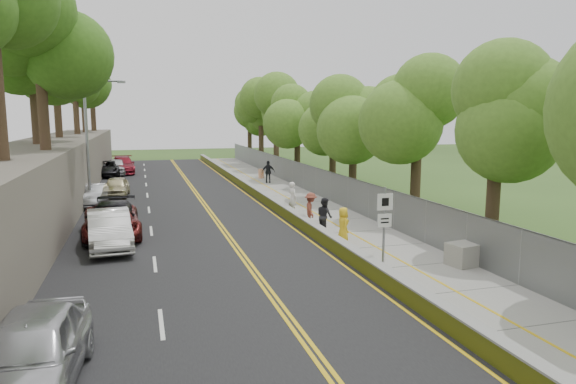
% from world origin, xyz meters
% --- Properties ---
extents(ground, '(140.00, 140.00, 0.00)m').
position_xyz_m(ground, '(0.00, 0.00, 0.00)').
color(ground, '#33511E').
rests_on(ground, ground).
extents(road, '(11.20, 66.00, 0.04)m').
position_xyz_m(road, '(-5.40, 15.00, 0.02)').
color(road, black).
rests_on(road, ground).
extents(sidewalk, '(4.20, 66.00, 0.05)m').
position_xyz_m(sidewalk, '(2.55, 15.00, 0.03)').
color(sidewalk, gray).
rests_on(sidewalk, ground).
extents(jersey_barrier, '(0.42, 66.00, 0.60)m').
position_xyz_m(jersey_barrier, '(0.25, 15.00, 0.30)').
color(jersey_barrier, '#B1C30F').
rests_on(jersey_barrier, ground).
extents(rock_embankment, '(5.00, 66.00, 4.00)m').
position_xyz_m(rock_embankment, '(-13.50, 15.00, 2.00)').
color(rock_embankment, '#595147').
rests_on(rock_embankment, ground).
extents(chainlink_fence, '(0.04, 66.00, 2.00)m').
position_xyz_m(chainlink_fence, '(4.65, 15.00, 1.00)').
color(chainlink_fence, slate).
rests_on(chainlink_fence, ground).
extents(trees_embankment, '(6.40, 66.00, 13.00)m').
position_xyz_m(trees_embankment, '(-13.00, 15.00, 10.50)').
color(trees_embankment, '#40751E').
rests_on(trees_embankment, rock_embankment).
extents(trees_fenceside, '(7.00, 66.00, 14.00)m').
position_xyz_m(trees_fenceside, '(7.00, 15.00, 7.00)').
color(trees_fenceside, '#5A8B2B').
rests_on(trees_fenceside, ground).
extents(streetlight, '(2.52, 0.22, 8.00)m').
position_xyz_m(streetlight, '(-10.46, 14.00, 4.64)').
color(streetlight, gray).
rests_on(streetlight, ground).
extents(signpost, '(0.62, 0.09, 3.10)m').
position_xyz_m(signpost, '(1.05, -3.02, 1.96)').
color(signpost, gray).
rests_on(signpost, sidewalk).
extents(construction_barrel, '(0.51, 0.51, 0.85)m').
position_xyz_m(construction_barrel, '(3.00, 25.54, 0.47)').
color(construction_barrel, '#DD4900').
rests_on(construction_barrel, sidewalk).
extents(concrete_block, '(1.44, 1.19, 0.86)m').
position_xyz_m(concrete_block, '(4.30, -3.46, 0.48)').
color(concrete_block, gray).
rests_on(concrete_block, sidewalk).
extents(car_0, '(2.30, 5.00, 1.66)m').
position_xyz_m(car_0, '(-9.91, -8.82, 0.87)').
color(car_0, '#B4B4B8').
rests_on(car_0, road).
extents(car_1, '(2.20, 5.10, 1.63)m').
position_xyz_m(car_1, '(-9.00, 3.12, 0.86)').
color(car_1, silver).
rests_on(car_1, road).
extents(car_2, '(2.85, 5.64, 1.53)m').
position_xyz_m(car_2, '(-9.00, 5.23, 0.80)').
color(car_2, maroon).
rests_on(car_2, road).
extents(car_3, '(2.49, 5.57, 1.59)m').
position_xyz_m(car_3, '(-9.00, 5.38, 0.83)').
color(car_3, black).
rests_on(car_3, road).
extents(car_4, '(1.90, 4.16, 1.38)m').
position_xyz_m(car_4, '(-9.30, 17.97, 0.73)').
color(car_4, tan).
rests_on(car_4, road).
extents(car_5, '(1.75, 4.19, 1.35)m').
position_xyz_m(car_5, '(-10.60, 14.61, 0.71)').
color(car_5, '#B9BBC0').
rests_on(car_5, road).
extents(car_6, '(2.69, 5.32, 1.44)m').
position_xyz_m(car_6, '(-10.58, 31.09, 0.76)').
color(car_6, black).
rests_on(car_6, road).
extents(car_7, '(2.51, 5.77, 1.65)m').
position_xyz_m(car_7, '(-9.32, 33.24, 0.87)').
color(car_7, maroon).
rests_on(car_7, road).
extents(car_8, '(1.96, 4.67, 1.58)m').
position_xyz_m(car_8, '(-9.86, 32.20, 0.83)').
color(car_8, '#B7B7BB').
rests_on(car_8, road).
extents(painter_0, '(0.54, 0.81, 1.62)m').
position_xyz_m(painter_0, '(1.11, 1.14, 0.86)').
color(painter_0, yellow).
rests_on(painter_0, sidewalk).
extents(painter_1, '(0.59, 0.77, 1.90)m').
position_xyz_m(painter_1, '(0.84, 8.21, 1.00)').
color(painter_1, white).
rests_on(painter_1, sidewalk).
extents(painter_2, '(0.82, 0.97, 1.78)m').
position_xyz_m(painter_2, '(0.90, 2.98, 0.94)').
color(painter_2, '#242328').
rests_on(painter_2, sidewalk).
extents(painter_3, '(0.89, 1.26, 1.77)m').
position_xyz_m(painter_3, '(0.80, 4.79, 0.93)').
color(painter_3, brown).
rests_on(painter_3, sidewalk).
extents(person_far, '(1.19, 0.70, 1.90)m').
position_xyz_m(person_far, '(2.84, 22.12, 1.00)').
color(person_far, black).
rests_on(person_far, sidewalk).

